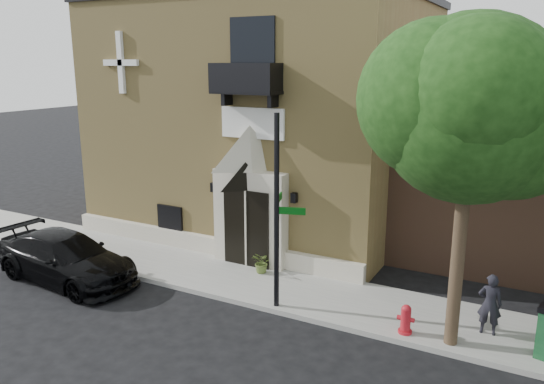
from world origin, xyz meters
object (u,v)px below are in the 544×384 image
at_px(black_sedan, 66,258).
at_px(street_sign, 277,213).
at_px(pedestrian_near, 490,304).
at_px(fire_hydrant, 406,319).

height_order(black_sedan, street_sign, street_sign).
distance_m(black_sedan, street_sign, 7.36).
distance_m(street_sign, pedestrian_near, 5.86).
relative_size(black_sedan, fire_hydrant, 6.83).
relative_size(black_sedan, street_sign, 0.97).
height_order(black_sedan, fire_hydrant, black_sedan).
distance_m(black_sedan, pedestrian_near, 12.59).
bearing_deg(street_sign, fire_hydrant, -15.56).
bearing_deg(black_sedan, pedestrian_near, -74.29).
relative_size(black_sedan, pedestrian_near, 3.29).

